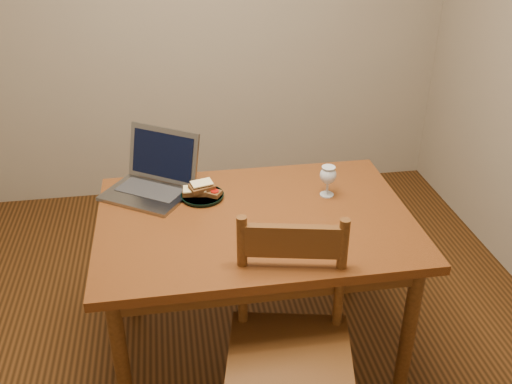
{
  "coord_description": "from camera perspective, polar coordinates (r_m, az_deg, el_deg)",
  "views": [
    {
      "loc": [
        -0.24,
        -2.05,
        1.98
      ],
      "look_at": [
        0.1,
        0.04,
        0.8
      ],
      "focal_mm": 40.0,
      "sensor_mm": 36.0,
      "label": 1
    }
  ],
  "objects": [
    {
      "name": "sandwich_cheese",
      "position": [
        2.51,
        -6.14,
        0.13
      ],
      "size": [
        0.11,
        0.07,
        0.03
      ],
      "primitive_type": null,
      "rotation": [
        0.0,
        0.0,
        -0.1
      ],
      "color": "#381E0C",
      "rests_on": "plate"
    },
    {
      "name": "floor",
      "position": [
        2.87,
        -1.82,
        -14.87
      ],
      "size": [
        3.2,
        3.2,
        0.02
      ],
      "primitive_type": "cube",
      "color": "black",
      "rests_on": "ground"
    },
    {
      "name": "sandwich_tomato",
      "position": [
        2.5,
        -4.56,
        0.01
      ],
      "size": [
        0.1,
        0.09,
        0.03
      ],
      "primitive_type": null,
      "rotation": [
        0.0,
        0.0,
        -0.58
      ],
      "color": "#381E0C",
      "rests_on": "plate"
    },
    {
      "name": "back_wall",
      "position": [
        3.73,
        -5.6,
        18.48
      ],
      "size": [
        3.2,
        0.02,
        2.6
      ],
      "primitive_type": "cube",
      "color": "gray",
      "rests_on": "floor"
    },
    {
      "name": "sandwich_top",
      "position": [
        2.5,
        -5.43,
        0.58
      ],
      "size": [
        0.12,
        0.09,
        0.03
      ],
      "primitive_type": null,
      "rotation": [
        0.0,
        0.0,
        0.35
      ],
      "color": "#381E0C",
      "rests_on": "plate"
    },
    {
      "name": "laptop",
      "position": [
        2.59,
        -10.16,
        1.63
      ],
      "size": [
        0.47,
        0.46,
        0.26
      ],
      "rotation": [
        0.0,
        0.0,
        -0.59
      ],
      "color": "slate",
      "rests_on": "table"
    },
    {
      "name": "table",
      "position": [
        2.41,
        -0.08,
        -4.26
      ],
      "size": [
        1.3,
        0.9,
        0.74
      ],
      "color": "#43220B",
      "rests_on": "floor"
    },
    {
      "name": "plate",
      "position": [
        2.52,
        -5.38,
        -0.4
      ],
      "size": [
        0.19,
        0.19,
        0.02
      ],
      "primitive_type": "cylinder",
      "color": "black",
      "rests_on": "table"
    },
    {
      "name": "milk_glass",
      "position": [
        2.51,
        7.18,
        1.1
      ],
      "size": [
        0.07,
        0.07,
        0.14
      ],
      "primitive_type": null,
      "color": "white",
      "rests_on": "table"
    },
    {
      "name": "chair",
      "position": [
        2.13,
        3.42,
        -14.53
      ],
      "size": [
        0.52,
        0.51,
        0.48
      ],
      "rotation": [
        0.0,
        0.0,
        -0.21
      ],
      "color": "#3A210C",
      "rests_on": "floor"
    }
  ]
}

